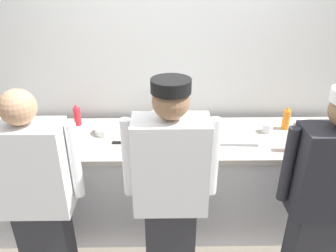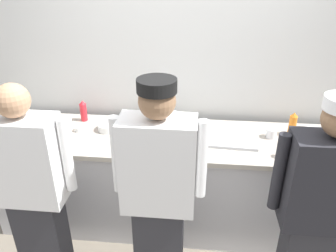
{
  "view_description": "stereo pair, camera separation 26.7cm",
  "coord_description": "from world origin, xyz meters",
  "px_view_note": "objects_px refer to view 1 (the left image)",
  "views": [
    {
      "loc": [
        -0.1,
        -2.03,
        2.23
      ],
      "look_at": [
        -0.06,
        0.35,
        1.03
      ],
      "focal_mm": 35.1,
      "sensor_mm": 36.0,
      "label": 1
    },
    {
      "loc": [
        0.17,
        -2.02,
        2.23
      ],
      "look_at": [
        -0.06,
        0.35,
        1.03
      ],
      "focal_mm": 35.1,
      "sensor_mm": 36.0,
      "label": 2
    }
  ],
  "objects_px": {
    "ramekin_red_sauce": "(75,133)",
    "deli_cup": "(267,128)",
    "chef_center": "(171,194)",
    "ramekin_orange_sauce": "(303,123)",
    "chef_far_right": "(324,200)",
    "squeeze_bottle_spare": "(77,115)",
    "plate_stack_rear": "(54,130)",
    "squeeze_bottle_secondary": "(290,140)",
    "mixing_bowl_steel": "(162,123)",
    "ramekin_yellow_sauce": "(44,143)",
    "squeeze_bottle_primary": "(286,118)",
    "chef_near_left": "(38,199)",
    "sheet_tray": "(224,136)",
    "chefs_knife": "(126,143)",
    "ramekin_green_sauce": "(172,141)",
    "plate_stack_front": "(106,130)"
  },
  "relations": [
    {
      "from": "ramekin_yellow_sauce",
      "to": "squeeze_bottle_primary",
      "type": "bearing_deg",
      "value": 7.5
    },
    {
      "from": "squeeze_bottle_secondary",
      "to": "ramekin_red_sauce",
      "type": "relative_size",
      "value": 2.42
    },
    {
      "from": "chef_center",
      "to": "ramekin_orange_sauce",
      "type": "relative_size",
      "value": 16.31
    },
    {
      "from": "mixing_bowl_steel",
      "to": "ramekin_yellow_sauce",
      "type": "xyz_separation_m",
      "value": [
        -0.95,
        -0.25,
        -0.04
      ]
    },
    {
      "from": "ramekin_green_sauce",
      "to": "chefs_knife",
      "type": "bearing_deg",
      "value": 177.88
    },
    {
      "from": "sheet_tray",
      "to": "plate_stack_front",
      "type": "bearing_deg",
      "value": 174.95
    },
    {
      "from": "mixing_bowl_steel",
      "to": "plate_stack_rear",
      "type": "bearing_deg",
      "value": -176.47
    },
    {
      "from": "plate_stack_rear",
      "to": "mixing_bowl_steel",
      "type": "height_order",
      "value": "mixing_bowl_steel"
    },
    {
      "from": "chef_near_left",
      "to": "squeeze_bottle_spare",
      "type": "distance_m",
      "value": 0.98
    },
    {
      "from": "squeeze_bottle_primary",
      "to": "ramekin_green_sauce",
      "type": "bearing_deg",
      "value": -165.44
    },
    {
      "from": "ramekin_yellow_sauce",
      "to": "sheet_tray",
      "type": "bearing_deg",
      "value": 4.66
    },
    {
      "from": "plate_stack_rear",
      "to": "chefs_knife",
      "type": "bearing_deg",
      "value": -15.29
    },
    {
      "from": "plate_stack_rear",
      "to": "ramekin_red_sauce",
      "type": "xyz_separation_m",
      "value": [
        0.19,
        -0.03,
        -0.01
      ]
    },
    {
      "from": "mixing_bowl_steel",
      "to": "squeeze_bottle_spare",
      "type": "bearing_deg",
      "value": 171.12
    },
    {
      "from": "chef_near_left",
      "to": "squeeze_bottle_secondary",
      "type": "height_order",
      "value": "chef_near_left"
    },
    {
      "from": "plate_stack_rear",
      "to": "ramekin_orange_sauce",
      "type": "relative_size",
      "value": 2.13
    },
    {
      "from": "ramekin_orange_sauce",
      "to": "sheet_tray",
      "type": "bearing_deg",
      "value": -163.77
    },
    {
      "from": "chef_far_right",
      "to": "deli_cup",
      "type": "height_order",
      "value": "chef_far_right"
    },
    {
      "from": "chef_near_left",
      "to": "chefs_knife",
      "type": "bearing_deg",
      "value": 50.4
    },
    {
      "from": "plate_stack_front",
      "to": "ramekin_orange_sauce",
      "type": "relative_size",
      "value": 1.87
    },
    {
      "from": "chef_near_left",
      "to": "chef_far_right",
      "type": "height_order",
      "value": "chef_far_right"
    },
    {
      "from": "chef_far_right",
      "to": "squeeze_bottle_spare",
      "type": "xyz_separation_m",
      "value": [
        -1.8,
        1.01,
        0.14
      ]
    },
    {
      "from": "squeeze_bottle_spare",
      "to": "deli_cup",
      "type": "distance_m",
      "value": 1.67
    },
    {
      "from": "mixing_bowl_steel",
      "to": "ramekin_orange_sauce",
      "type": "height_order",
      "value": "mixing_bowl_steel"
    },
    {
      "from": "ramekin_red_sauce",
      "to": "ramekin_green_sauce",
      "type": "relative_size",
      "value": 0.82
    },
    {
      "from": "chef_far_right",
      "to": "squeeze_bottle_primary",
      "type": "distance_m",
      "value": 0.92
    },
    {
      "from": "ramekin_red_sauce",
      "to": "deli_cup",
      "type": "xyz_separation_m",
      "value": [
        1.64,
        0.04,
        0.02
      ]
    },
    {
      "from": "plate_stack_rear",
      "to": "squeeze_bottle_secondary",
      "type": "relative_size",
      "value": 1.12
    },
    {
      "from": "chefs_knife",
      "to": "chef_center",
      "type": "bearing_deg",
      "value": -61.06
    },
    {
      "from": "plate_stack_rear",
      "to": "chef_near_left",
      "type": "bearing_deg",
      "value": -81.21
    },
    {
      "from": "squeeze_bottle_primary",
      "to": "squeeze_bottle_spare",
      "type": "height_order",
      "value": "squeeze_bottle_primary"
    },
    {
      "from": "ramekin_green_sauce",
      "to": "chef_near_left",
      "type": "bearing_deg",
      "value": -145.68
    },
    {
      "from": "squeeze_bottle_primary",
      "to": "deli_cup",
      "type": "bearing_deg",
      "value": -160.52
    },
    {
      "from": "chef_center",
      "to": "ramekin_red_sauce",
      "type": "relative_size",
      "value": 20.78
    },
    {
      "from": "deli_cup",
      "to": "chef_near_left",
      "type": "bearing_deg",
      "value": -154.84
    },
    {
      "from": "plate_stack_front",
      "to": "ramekin_green_sauce",
      "type": "relative_size",
      "value": 1.96
    },
    {
      "from": "plate_stack_rear",
      "to": "deli_cup",
      "type": "bearing_deg",
      "value": 0.29
    },
    {
      "from": "chef_center",
      "to": "mixing_bowl_steel",
      "type": "relative_size",
      "value": 5.4
    },
    {
      "from": "squeeze_bottle_spare",
      "to": "ramekin_yellow_sauce",
      "type": "xyz_separation_m",
      "value": [
        -0.19,
        -0.37,
        -0.07
      ]
    },
    {
      "from": "chef_near_left",
      "to": "mixing_bowl_steel",
      "type": "relative_size",
      "value": 5.21
    },
    {
      "from": "chef_near_left",
      "to": "ramekin_orange_sauce",
      "type": "distance_m",
      "value": 2.27
    },
    {
      "from": "ramekin_yellow_sauce",
      "to": "chefs_knife",
      "type": "xyz_separation_m",
      "value": [
        0.66,
        0.02,
        -0.02
      ]
    },
    {
      "from": "chef_far_right",
      "to": "ramekin_red_sauce",
      "type": "height_order",
      "value": "chef_far_right"
    },
    {
      "from": "chef_near_left",
      "to": "chef_center",
      "type": "bearing_deg",
      "value": -0.48
    },
    {
      "from": "deli_cup",
      "to": "chefs_knife",
      "type": "xyz_separation_m",
      "value": [
        -1.2,
        -0.18,
        -0.03
      ]
    },
    {
      "from": "chef_near_left",
      "to": "ramekin_yellow_sauce",
      "type": "relative_size",
      "value": 17.04
    },
    {
      "from": "squeeze_bottle_primary",
      "to": "chef_far_right",
      "type": "bearing_deg",
      "value": -92.56
    },
    {
      "from": "ramekin_orange_sauce",
      "to": "ramekin_red_sauce",
      "type": "bearing_deg",
      "value": -175.05
    },
    {
      "from": "sheet_tray",
      "to": "chefs_knife",
      "type": "xyz_separation_m",
      "value": [
        -0.81,
        -0.1,
        -0.01
      ]
    },
    {
      "from": "chef_far_right",
      "to": "sheet_tray",
      "type": "xyz_separation_m",
      "value": [
        -0.52,
        0.76,
        0.06
      ]
    }
  ]
}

